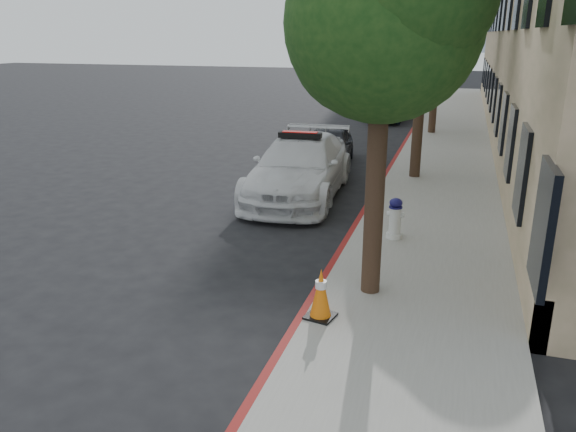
# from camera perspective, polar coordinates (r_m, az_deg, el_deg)

# --- Properties ---
(ground) EXTENTS (120.00, 120.00, 0.00)m
(ground) POSITION_cam_1_polar(r_m,az_deg,el_deg) (11.80, -4.14, -2.37)
(ground) COLOR black
(ground) RESTS_ON ground
(sidewalk) EXTENTS (3.20, 50.00, 0.15)m
(sidewalk) POSITION_cam_1_polar(r_m,az_deg,el_deg) (20.69, 15.61, 6.15)
(sidewalk) COLOR gray
(sidewalk) RESTS_ON ground
(curb_strip) EXTENTS (0.12, 50.00, 0.15)m
(curb_strip) POSITION_cam_1_polar(r_m,az_deg,el_deg) (20.78, 11.35, 6.51)
(curb_strip) COLOR maroon
(curb_strip) RESTS_ON ground
(tree_near) EXTENTS (2.92, 2.82, 5.62)m
(tree_near) POSITION_cam_1_polar(r_m,az_deg,el_deg) (8.36, 9.86, 18.94)
(tree_near) COLOR black
(tree_near) RESTS_ON sidewalk
(tree_mid) EXTENTS (2.77, 2.64, 5.43)m
(tree_mid) POSITION_cam_1_polar(r_m,az_deg,el_deg) (16.32, 13.82, 17.75)
(tree_mid) COLOR black
(tree_mid) RESTS_ON sidewalk
(tree_far) EXTENTS (3.10, 3.00, 5.81)m
(tree_far) POSITION_cam_1_polar(r_m,az_deg,el_deg) (24.31, 15.23, 18.11)
(tree_far) COLOR black
(tree_far) RESTS_ON sidewalk
(police_car) EXTENTS (2.51, 5.53, 1.72)m
(police_car) POSITION_cam_1_polar(r_m,az_deg,el_deg) (14.69, 1.22, 4.99)
(police_car) COLOR white
(police_car) RESTS_ON ground
(parked_car_mid) EXTENTS (1.97, 3.89, 1.27)m
(parked_car_mid) POSITION_cam_1_polar(r_m,az_deg,el_deg) (18.46, 4.15, 7.16)
(parked_car_mid) COLOR black
(parked_car_mid) RESTS_ON ground
(parked_car_far) EXTENTS (1.78, 4.44, 1.43)m
(parked_car_far) POSITION_cam_1_polar(r_m,az_deg,el_deg) (28.73, 10.36, 10.99)
(parked_car_far) COLOR #131E31
(parked_car_far) RESTS_ON ground
(fire_hydrant) EXTENTS (0.35, 0.32, 0.83)m
(fire_hydrant) POSITION_cam_1_polar(r_m,az_deg,el_deg) (11.50, 10.82, -0.27)
(fire_hydrant) COLOR silver
(fire_hydrant) RESTS_ON sidewalk
(traffic_cone) EXTENTS (0.47, 0.47, 0.77)m
(traffic_cone) POSITION_cam_1_polar(r_m,az_deg,el_deg) (8.20, 3.35, -7.86)
(traffic_cone) COLOR black
(traffic_cone) RESTS_ON sidewalk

